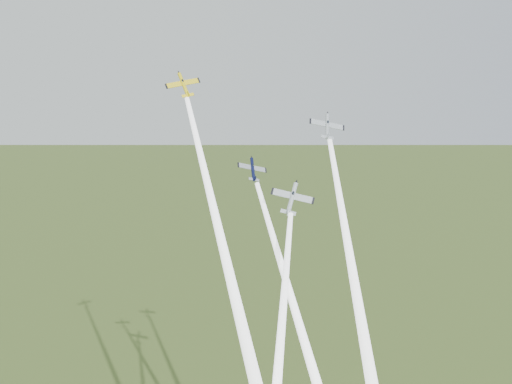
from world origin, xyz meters
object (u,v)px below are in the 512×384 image
at_px(plane_silver_low, 292,198).
at_px(plane_yellow, 184,85).
at_px(plane_silver_right, 327,126).
at_px(plane_navy, 253,169).

bearing_deg(plane_silver_low, plane_yellow, 168.29).
distance_m(plane_yellow, plane_silver_right, 29.44).
height_order(plane_yellow, plane_navy, plane_yellow).
bearing_deg(plane_silver_low, plane_navy, 138.01).
distance_m(plane_navy, plane_silver_right, 17.23).
height_order(plane_navy, plane_silver_low, plane_navy).
bearing_deg(plane_silver_right, plane_silver_low, -140.38).
relative_size(plane_yellow, plane_silver_right, 0.96).
xyz_separation_m(plane_navy, plane_silver_right, (14.46, -3.31, 8.77)).
xyz_separation_m(plane_silver_right, plane_silver_low, (-8.64, -7.09, -12.89)).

